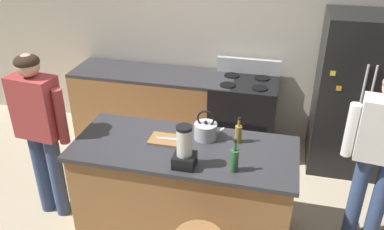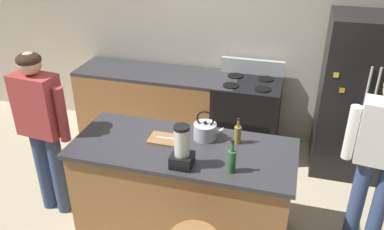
{
  "view_description": "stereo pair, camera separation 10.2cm",
  "coord_description": "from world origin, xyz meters",
  "px_view_note": "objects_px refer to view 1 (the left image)",
  "views": [
    {
      "loc": [
        0.74,
        -2.74,
        2.7
      ],
      "look_at": [
        0.0,
        0.3,
        1.06
      ],
      "focal_mm": 37.21,
      "sensor_mm": 36.0,
      "label": 1
    },
    {
      "loc": [
        0.84,
        -2.71,
        2.7
      ],
      "look_at": [
        0.0,
        0.3,
        1.06
      ],
      "focal_mm": 37.21,
      "sensor_mm": 36.0,
      "label": 2
    }
  ],
  "objects_px": {
    "tea_kettle": "(206,130)",
    "bottle_olive_oil": "(234,160)",
    "kitchen_island": "(184,190)",
    "stove_range": "(243,116)",
    "refrigerator": "(359,96)",
    "blender_appliance": "(184,150)",
    "person_by_sink_right": "(381,148)",
    "cutting_board": "(167,140)",
    "person_by_island_left": "(39,123)",
    "bottle_vinegar": "(238,133)",
    "chef_knife": "(169,139)"
  },
  "relations": [
    {
      "from": "kitchen_island",
      "to": "cutting_board",
      "type": "distance_m",
      "value": 0.5
    },
    {
      "from": "refrigerator",
      "to": "cutting_board",
      "type": "bearing_deg",
      "value": -140.35
    },
    {
      "from": "kitchen_island",
      "to": "tea_kettle",
      "type": "xyz_separation_m",
      "value": [
        0.15,
        0.19,
        0.53
      ]
    },
    {
      "from": "blender_appliance",
      "to": "chef_knife",
      "type": "xyz_separation_m",
      "value": [
        -0.22,
        0.32,
        -0.13
      ]
    },
    {
      "from": "refrigerator",
      "to": "tea_kettle",
      "type": "bearing_deg",
      "value": -137.28
    },
    {
      "from": "refrigerator",
      "to": "bottle_olive_oil",
      "type": "relative_size",
      "value": 6.4
    },
    {
      "from": "kitchen_island",
      "to": "refrigerator",
      "type": "relative_size",
      "value": 1.08
    },
    {
      "from": "person_by_island_left",
      "to": "tea_kettle",
      "type": "relative_size",
      "value": 5.96
    },
    {
      "from": "stove_range",
      "to": "blender_appliance",
      "type": "distance_m",
      "value": 1.9
    },
    {
      "from": "refrigerator",
      "to": "person_by_island_left",
      "type": "height_order",
      "value": "refrigerator"
    },
    {
      "from": "person_by_island_left",
      "to": "person_by_sink_right",
      "type": "distance_m",
      "value": 2.92
    },
    {
      "from": "stove_range",
      "to": "bottle_vinegar",
      "type": "xyz_separation_m",
      "value": [
        0.1,
        -1.34,
        0.53
      ]
    },
    {
      "from": "bottle_olive_oil",
      "to": "cutting_board",
      "type": "xyz_separation_m",
      "value": [
        -0.62,
        0.3,
        -0.09
      ]
    },
    {
      "from": "stove_range",
      "to": "person_by_sink_right",
      "type": "height_order",
      "value": "person_by_sink_right"
    },
    {
      "from": "person_by_island_left",
      "to": "tea_kettle",
      "type": "bearing_deg",
      "value": 9.25
    },
    {
      "from": "kitchen_island",
      "to": "chef_knife",
      "type": "xyz_separation_m",
      "value": [
        -0.14,
        0.06,
        0.48
      ]
    },
    {
      "from": "stove_range",
      "to": "cutting_board",
      "type": "xyz_separation_m",
      "value": [
        -0.5,
        -1.46,
        0.45
      ]
    },
    {
      "from": "person_by_island_left",
      "to": "cutting_board",
      "type": "xyz_separation_m",
      "value": [
        1.15,
        0.11,
        -0.07
      ]
    },
    {
      "from": "chef_knife",
      "to": "blender_appliance",
      "type": "bearing_deg",
      "value": -59.64
    },
    {
      "from": "bottle_vinegar",
      "to": "cutting_board",
      "type": "xyz_separation_m",
      "value": [
        -0.6,
        -0.13,
        -0.08
      ]
    },
    {
      "from": "bottle_olive_oil",
      "to": "tea_kettle",
      "type": "distance_m",
      "value": 0.52
    },
    {
      "from": "person_by_island_left",
      "to": "cutting_board",
      "type": "distance_m",
      "value": 1.16
    },
    {
      "from": "stove_range",
      "to": "bottle_vinegar",
      "type": "height_order",
      "value": "bottle_vinegar"
    },
    {
      "from": "kitchen_island",
      "to": "tea_kettle",
      "type": "height_order",
      "value": "tea_kettle"
    },
    {
      "from": "stove_range",
      "to": "person_by_sink_right",
      "type": "distance_m",
      "value": 1.84
    },
    {
      "from": "blender_appliance",
      "to": "tea_kettle",
      "type": "relative_size",
      "value": 1.28
    },
    {
      "from": "person_by_sink_right",
      "to": "chef_knife",
      "type": "bearing_deg",
      "value": -172.9
    },
    {
      "from": "person_by_island_left",
      "to": "cutting_board",
      "type": "height_order",
      "value": "person_by_island_left"
    },
    {
      "from": "blender_appliance",
      "to": "bottle_olive_oil",
      "type": "height_order",
      "value": "blender_appliance"
    },
    {
      "from": "person_by_sink_right",
      "to": "refrigerator",
      "type": "bearing_deg",
      "value": 90.52
    },
    {
      "from": "refrigerator",
      "to": "cutting_board",
      "type": "height_order",
      "value": "refrigerator"
    },
    {
      "from": "stove_range",
      "to": "bottle_olive_oil",
      "type": "bearing_deg",
      "value": -86.01
    },
    {
      "from": "kitchen_island",
      "to": "tea_kettle",
      "type": "relative_size",
      "value": 6.9
    },
    {
      "from": "person_by_sink_right",
      "to": "cutting_board",
      "type": "xyz_separation_m",
      "value": [
        -1.75,
        -0.22,
        -0.05
      ]
    },
    {
      "from": "stove_range",
      "to": "chef_knife",
      "type": "xyz_separation_m",
      "value": [
        -0.48,
        -1.46,
        0.47
      ]
    },
    {
      "from": "blender_appliance",
      "to": "cutting_board",
      "type": "relative_size",
      "value": 1.17
    },
    {
      "from": "kitchen_island",
      "to": "stove_range",
      "type": "height_order",
      "value": "stove_range"
    },
    {
      "from": "stove_range",
      "to": "refrigerator",
      "type": "bearing_deg",
      "value": -1.15
    },
    {
      "from": "person_by_island_left",
      "to": "bottle_vinegar",
      "type": "distance_m",
      "value": 1.77
    },
    {
      "from": "refrigerator",
      "to": "tea_kettle",
      "type": "relative_size",
      "value": 6.42
    },
    {
      "from": "tea_kettle",
      "to": "bottle_olive_oil",
      "type": "bearing_deg",
      "value": -53.89
    },
    {
      "from": "blender_appliance",
      "to": "cutting_board",
      "type": "height_order",
      "value": "blender_appliance"
    },
    {
      "from": "tea_kettle",
      "to": "bottle_vinegar",
      "type": "bearing_deg",
      "value": 0.19
    },
    {
      "from": "bottle_vinegar",
      "to": "chef_knife",
      "type": "bearing_deg",
      "value": -167.59
    },
    {
      "from": "chef_knife",
      "to": "refrigerator",
      "type": "bearing_deg",
      "value": 36.0
    },
    {
      "from": "refrigerator",
      "to": "blender_appliance",
      "type": "distance_m",
      "value": 2.32
    },
    {
      "from": "kitchen_island",
      "to": "blender_appliance",
      "type": "xyz_separation_m",
      "value": [
        0.08,
        -0.26,
        0.6
      ]
    },
    {
      "from": "stove_range",
      "to": "tea_kettle",
      "type": "distance_m",
      "value": 1.45
    },
    {
      "from": "tea_kettle",
      "to": "chef_knife",
      "type": "bearing_deg",
      "value": -156.81
    },
    {
      "from": "bottle_olive_oil",
      "to": "stove_range",
      "type": "bearing_deg",
      "value": 93.99
    }
  ]
}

